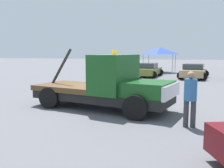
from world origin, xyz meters
TOP-DOWN VIEW (x-y plane):
  - ground_plane at (0.00, 0.00)m, footprint 160.00×160.00m
  - tow_truck at (0.37, -0.06)m, footprint 6.22×3.03m
  - person_near_truck at (3.63, -1.60)m, footprint 0.39×0.39m
  - parked_car_silver at (-4.68, 13.97)m, footprint 2.77×4.91m
  - parked_car_olive at (-0.85, 14.58)m, footprint 2.56×4.48m
  - parked_car_tan at (3.39, 14.33)m, footprint 2.75×4.81m
  - canopy_tent_blue at (-0.61, 20.35)m, footprint 3.37×3.37m
  - traffic_cone at (2.24, 3.16)m, footprint 0.40×0.40m

SIDE VIEW (x-z plane):
  - ground_plane at x=0.00m, z-range 0.00..0.00m
  - traffic_cone at x=2.24m, z-range -0.02..0.53m
  - parked_car_olive at x=-0.85m, z-range -0.02..1.32m
  - parked_car_silver at x=-4.68m, z-range -0.02..1.32m
  - parked_car_tan at x=3.39m, z-range -0.02..1.32m
  - tow_truck at x=0.37m, z-range -0.30..2.21m
  - person_near_truck at x=3.63m, z-range 0.14..1.90m
  - canopy_tent_blue at x=-0.61m, z-range 1.07..4.05m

